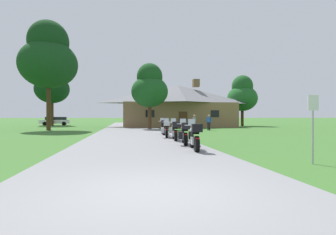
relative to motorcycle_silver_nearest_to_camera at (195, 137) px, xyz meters
name	(u,v)px	position (x,y,z in m)	size (l,w,h in m)	color
ground_plane	(133,132)	(-2.28, 14.12, -0.62)	(500.00, 500.00, 0.00)	#386628
asphalt_driveway	(133,133)	(-2.28, 12.12, -0.59)	(6.40, 80.00, 0.06)	slate
motorcycle_silver_nearest_to_camera	(195,137)	(0.00, 0.00, 0.00)	(0.70, 2.08, 1.30)	black
motorcycle_white_second_in_row	(185,134)	(0.06, 2.20, -0.01)	(0.88, 2.08, 1.30)	black
motorcycle_white_third_in_row	(175,131)	(0.01, 4.75, 0.00)	(0.67, 2.08, 1.30)	black
motorcycle_blue_fourth_in_row	(167,129)	(-0.15, 6.95, -0.01)	(0.90, 2.08, 1.30)	black
motorcycle_red_farthest_in_row	(163,127)	(-0.02, 9.70, 0.00)	(0.66, 2.08, 1.30)	black
stone_lodge	(177,105)	(4.31, 26.39, 2.44)	(16.09, 8.21, 6.84)	brown
bystander_blue_shirt_near_lodge	(209,122)	(5.81, 16.42, 0.31)	(0.47, 0.39, 1.67)	black
bystander_gray_shirt_beside_signpost	(194,121)	(4.40, 17.13, 0.31)	(0.26, 0.55, 1.67)	navy
metal_signpost_roadside	(313,120)	(2.88, -3.40, 0.73)	(0.36, 0.06, 2.14)	#9EA0A5
tree_right_of_lodge	(242,95)	(14.78, 27.88, 4.19)	(4.60, 4.60, 7.83)	#422D19
tree_left_near	(48,58)	(-11.06, 19.03, 7.12)	(6.00, 6.00, 11.69)	#422D19
tree_left_far	(52,85)	(-14.56, 33.65, 5.84)	(5.30, 5.30, 9.94)	#422D19
tree_by_lodge_front	(150,87)	(-0.25, 19.41, 4.17)	(4.18, 4.18, 7.55)	#422D19
parked_white_suv_far_left	(55,121)	(-14.42, 35.03, 0.16)	(4.81, 2.47, 1.40)	silver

